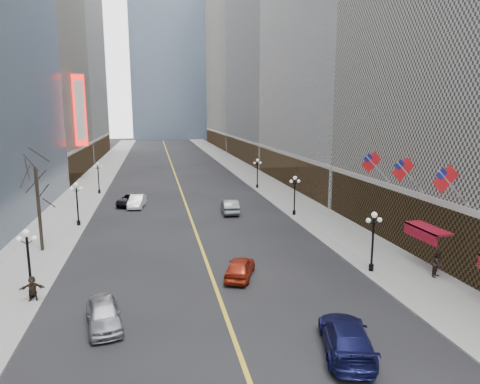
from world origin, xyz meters
name	(u,v)px	position (x,y,z in m)	size (l,w,h in m)	color
sidewalk_east	(264,184)	(14.00, 70.00, 0.07)	(6.00, 230.00, 0.15)	gray
sidewalk_west	(88,190)	(-14.00, 70.00, 0.07)	(6.00, 230.00, 0.15)	gray
lane_line	(176,177)	(0.00, 80.00, 0.01)	(0.25, 200.00, 0.02)	gold
bldg_east_c	(291,60)	(29.88, 106.00, 24.18)	(26.60, 40.60, 48.80)	gray
bldg_east_d	(252,53)	(29.90, 149.00, 31.17)	(26.60, 46.60, 62.80)	#A19A85
bldg_west_d	(40,11)	(-29.92, 121.00, 36.17)	(26.60, 38.60, 72.80)	silver
streetlamp_east_1	(373,235)	(11.80, 30.00, 2.90)	(1.26, 0.44, 4.52)	black
streetlamp_east_2	(295,191)	(11.80, 48.00, 2.90)	(1.26, 0.44, 4.52)	black
streetlamp_east_3	(257,170)	(11.80, 66.00, 2.90)	(1.26, 0.44, 4.52)	black
streetlamp_west_1	(28,256)	(-11.80, 30.00, 2.90)	(1.26, 0.44, 4.52)	black
streetlamp_west_2	(77,199)	(-11.80, 48.00, 2.90)	(1.26, 0.44, 4.52)	black
streetlamp_west_3	(98,175)	(-11.80, 66.00, 2.90)	(1.26, 0.44, 4.52)	black
flag_3	(448,181)	(15.31, 27.00, 7.29)	(2.87, 0.12, 2.87)	#B2B2B7
flag_4	(405,171)	(15.31, 32.00, 7.29)	(2.87, 0.12, 2.87)	#B2B2B7
flag_5	(373,164)	(15.31, 37.00, 7.29)	(2.87, 0.12, 2.87)	#B2B2B7
awning_c	(426,230)	(16.11, 30.00, 3.08)	(1.40, 4.00, 0.93)	maroon
theatre_marquee	(80,111)	(-15.88, 80.00, 12.00)	(2.00, 0.55, 12.00)	red
tree_west_far	(36,180)	(-13.50, 40.00, 6.24)	(3.60, 3.60, 7.92)	#2D231C
car_nb_near	(104,314)	(-6.89, 25.47, 0.77)	(1.81, 4.50, 1.53)	#97999F
car_nb_mid	(137,201)	(-6.13, 56.15, 0.77)	(1.64, 4.69, 1.55)	white
car_nb_far	(130,200)	(-7.05, 57.54, 0.73)	(2.42, 5.26, 1.46)	black
car_sb_near	(346,337)	(5.25, 20.34, 0.82)	(2.29, 5.63, 1.63)	#111341
car_sb_mid	(240,267)	(2.00, 31.04, 0.75)	(1.78, 4.43, 1.51)	maroon
car_sb_far	(230,206)	(4.77, 50.83, 0.84)	(1.77, 5.08, 1.67)	#484E4F
ped_east_walk	(438,264)	(15.89, 27.98, 1.13)	(0.95, 0.52, 1.95)	black
ped_west_far	(32,288)	(-11.60, 29.51, 0.95)	(1.48, 0.43, 1.60)	black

